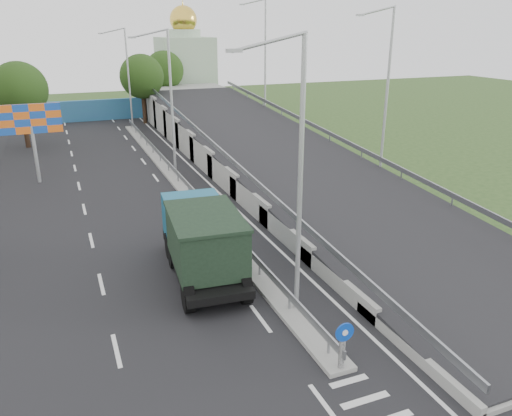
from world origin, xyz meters
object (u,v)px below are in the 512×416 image
lamp_post_near (296,167)px  billboard (31,123)px  church (185,66)px  lamp_post_mid (169,96)px  lamp_post_far (126,73)px  sign_bollard (343,345)px  dump_truck (202,238)px

lamp_post_near → billboard: lamp_post_near is taller
church → billboard: bearing=-120.7°
lamp_post_mid → billboard: size_ratio=1.83×
lamp_post_far → billboard: (-9.11, -18.00, -1.62)m
sign_bollard → church: church is taller
billboard → dump_truck: bearing=-68.9°
lamp_post_mid → dump_truck: bearing=-98.3°
lamp_post_mid → lamp_post_far: size_ratio=1.00×
church → lamp_post_mid: bearing=-106.2°
lamp_post_near → billboard: size_ratio=1.83×
lamp_post_mid → billboard: (-9.11, 2.00, -1.62)m
sign_bollard → church: bearing=80.2°
lamp_post_near → lamp_post_mid: (0.00, 20.00, 0.00)m
sign_bollard → lamp_post_far: (0.11, 43.83, 4.77)m
lamp_post_near → lamp_post_far: same height
lamp_post_near → lamp_post_mid: 20.00m
sign_bollard → lamp_post_near: 6.12m
dump_truck → church: bearing=81.2°
dump_truck → sign_bollard: bearing=-70.0°
lamp_post_mid → church: church is taller
lamp_post_far → church: church is taller
sign_bollard → church: (10.00, 57.83, 4.28)m
sign_bollard → lamp_post_far: size_ratio=0.17×
sign_bollard → dump_truck: bearing=105.0°
sign_bollard → lamp_post_far: bearing=89.9°
lamp_post_mid → church: bearing=73.8°
sign_bollard → lamp_post_near: lamp_post_near is taller
billboard → sign_bollard: bearing=-70.8°
lamp_post_mid → lamp_post_far: (0.00, 20.00, 0.00)m
church → dump_truck: (-12.18, -49.71, -3.54)m
lamp_post_near → sign_bollard: bearing=-91.6°
lamp_post_mid → billboard: 9.47m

